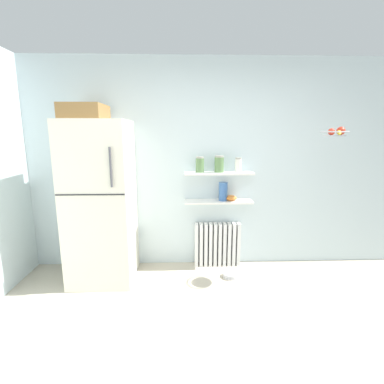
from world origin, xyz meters
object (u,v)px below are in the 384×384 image
(radiator, at_px, (217,244))
(vase, at_px, (223,191))
(hanging_fruit_basket, at_px, (336,132))
(storage_jar_0, at_px, (200,165))
(pet_food_bowl, at_px, (230,275))
(storage_jar_1, at_px, (219,164))
(refrigerator, at_px, (100,200))
(shelf_bowl, at_px, (231,198))
(storage_jar_2, at_px, (238,165))

(radiator, xyz_separation_m, vase, (0.06, -0.03, 0.71))
(hanging_fruit_basket, bearing_deg, radiator, 159.62)
(storage_jar_0, distance_m, pet_food_bowl, 1.39)
(storage_jar_1, bearing_deg, refrigerator, -170.18)
(vase, relative_size, shelf_bowl, 1.59)
(refrigerator, distance_m, hanging_fruit_basket, 2.69)
(hanging_fruit_basket, bearing_deg, shelf_bowl, 158.25)
(storage_jar_2, relative_size, pet_food_bowl, 1.02)
(radiator, height_order, storage_jar_2, storage_jar_2)
(storage_jar_0, bearing_deg, shelf_bowl, 0.00)
(radiator, distance_m, vase, 0.71)
(refrigerator, relative_size, storage_jar_2, 11.25)
(vase, bearing_deg, refrigerator, -170.56)
(storage_jar_2, bearing_deg, shelf_bowl, 180.00)
(storage_jar_1, relative_size, vase, 0.87)
(storage_jar_1, bearing_deg, storage_jar_2, 0.00)
(radiator, xyz_separation_m, storage_jar_2, (0.23, -0.03, 1.04))
(storage_jar_1, relative_size, storage_jar_2, 1.13)
(storage_jar_0, bearing_deg, vase, 0.00)
(refrigerator, relative_size, radiator, 3.41)
(refrigerator, relative_size, hanging_fruit_basket, 7.00)
(pet_food_bowl, bearing_deg, refrigerator, 177.52)
(radiator, relative_size, shelf_bowl, 4.04)
(refrigerator, height_order, radiator, refrigerator)
(storage_jar_0, xyz_separation_m, shelf_bowl, (0.39, 0.00, -0.42))
(storage_jar_1, bearing_deg, vase, 0.00)
(storage_jar_2, bearing_deg, storage_jar_1, 180.00)
(vase, bearing_deg, pet_food_bowl, -77.86)
(storage_jar_0, xyz_separation_m, storage_jar_2, (0.47, -0.00, -0.01))
(storage_jar_2, bearing_deg, pet_food_bowl, -110.14)
(pet_food_bowl, bearing_deg, storage_jar_1, 111.84)
(radiator, relative_size, hanging_fruit_basket, 2.05)
(storage_jar_1, bearing_deg, hanging_fruit_basket, -19.10)
(refrigerator, xyz_separation_m, radiator, (1.39, 0.27, -0.67))
(vase, bearing_deg, shelf_bowl, 0.00)
(storage_jar_1, distance_m, pet_food_bowl, 1.35)
(storage_jar_0, height_order, pet_food_bowl, storage_jar_0)
(shelf_bowl, bearing_deg, radiator, 169.18)
(storage_jar_1, bearing_deg, radiator, 90.00)
(storage_jar_2, distance_m, shelf_bowl, 0.42)
(vase, bearing_deg, storage_jar_0, 180.00)
(storage_jar_0, relative_size, hanging_fruit_basket, 0.66)
(refrigerator, bearing_deg, vase, 9.44)
(storage_jar_0, bearing_deg, hanging_fruit_basket, -16.12)
(shelf_bowl, bearing_deg, refrigerator, -171.16)
(shelf_bowl, relative_size, hanging_fruit_basket, 0.51)
(vase, height_order, pet_food_bowl, vase)
(storage_jar_2, relative_size, shelf_bowl, 1.23)
(storage_jar_0, distance_m, hanging_fruit_basket, 1.53)
(radiator, xyz_separation_m, hanging_fruit_basket, (1.19, -0.44, 1.43))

